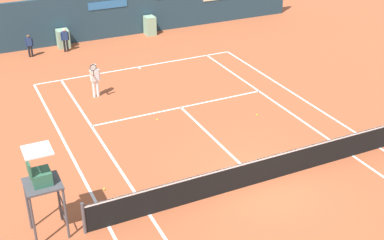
# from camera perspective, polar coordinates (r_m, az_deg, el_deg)

# --- Properties ---
(ground_plane) EXTENTS (80.00, 80.00, 0.01)m
(ground_plane) POSITION_cam_1_polar(r_m,az_deg,el_deg) (18.10, 6.51, -5.92)
(ground_plane) COLOR #B25633
(tennis_net) EXTENTS (12.10, 0.10, 1.07)m
(tennis_net) POSITION_cam_1_polar(r_m,az_deg,el_deg) (17.43, 7.59, -5.45)
(tennis_net) COLOR #4C4C51
(tennis_net) RESTS_ON ground_plane
(sponsor_back_wall) EXTENTS (25.00, 1.02, 2.72)m
(sponsor_back_wall) POSITION_cam_1_polar(r_m,az_deg,el_deg) (31.42, -9.47, 11.20)
(sponsor_back_wall) COLOR #233D4C
(sponsor_back_wall) RESTS_ON ground_plane
(umpire_chair) EXTENTS (1.00, 1.00, 2.82)m
(umpire_chair) POSITION_cam_1_polar(r_m,az_deg,el_deg) (14.96, -16.25, -6.39)
(umpire_chair) COLOR #47474C
(umpire_chair) RESTS_ON ground_plane
(player_on_baseline) EXTENTS (0.58, 0.68, 1.80)m
(player_on_baseline) POSITION_cam_1_polar(r_m,az_deg,el_deg) (23.58, -10.66, 4.61)
(player_on_baseline) COLOR white
(player_on_baseline) RESTS_ON ground_plane
(ball_kid_centre_post) EXTENTS (0.41, 0.21, 1.25)m
(ball_kid_centre_post) POSITION_cam_1_polar(r_m,az_deg,el_deg) (29.43, -17.47, 7.97)
(ball_kid_centre_post) COLOR black
(ball_kid_centre_post) RESTS_ON ground_plane
(ball_kid_left_post) EXTENTS (0.45, 0.21, 1.34)m
(ball_kid_left_post) POSITION_cam_1_polar(r_m,az_deg,el_deg) (29.71, -13.80, 8.74)
(ball_kid_left_post) COLOR black
(ball_kid_left_post) RESTS_ON ground_plane
(tennis_ball_mid_court) EXTENTS (0.07, 0.07, 0.07)m
(tennis_ball_mid_court) POSITION_cam_1_polar(r_m,az_deg,el_deg) (21.51, -3.85, 0.06)
(tennis_ball_mid_court) COLOR #CCE033
(tennis_ball_mid_court) RESTS_ON ground_plane
(tennis_ball_near_service_line) EXTENTS (0.07, 0.07, 0.07)m
(tennis_ball_near_service_line) POSITION_cam_1_polar(r_m,az_deg,el_deg) (22.00, 7.17, 0.55)
(tennis_ball_near_service_line) COLOR #CCE033
(tennis_ball_near_service_line) RESTS_ON ground_plane
(tennis_ball_by_sideline) EXTENTS (0.07, 0.07, 0.07)m
(tennis_ball_by_sideline) POSITION_cam_1_polar(r_m,az_deg,el_deg) (17.43, -9.63, -7.49)
(tennis_ball_by_sideline) COLOR #CCE033
(tennis_ball_by_sideline) RESTS_ON ground_plane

